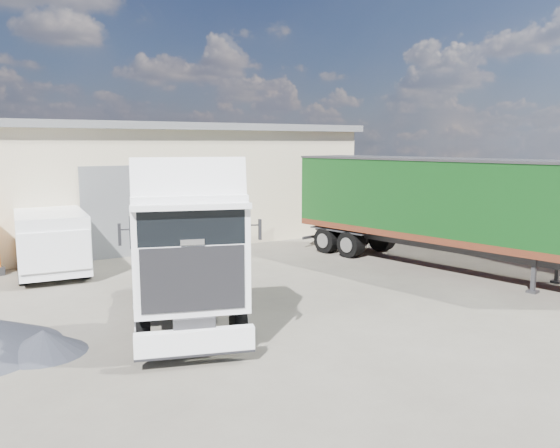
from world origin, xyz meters
TOP-DOWN VIEW (x-y plane):
  - ground at (0.00, 0.00)m, footprint 120.00×120.00m
  - warehouse at (-6.00, 16.00)m, footprint 30.60×12.60m
  - brick_boundary_wall at (11.50, 6.00)m, footprint 0.35×26.00m
  - tractor_unit at (-3.47, 0.43)m, footprint 4.09×6.54m
  - box_trailer at (6.84, 2.39)m, footprint 4.75×12.10m
  - panel_van at (-5.26, 8.84)m, footprint 2.57×5.43m

SIDE VIEW (x-z plane):
  - ground at x=0.00m, z-range 0.00..0.00m
  - panel_van at x=-5.26m, z-range 0.04..2.19m
  - brick_boundary_wall at x=11.50m, z-range 0.00..2.50m
  - tractor_unit at x=-3.47m, z-range -0.33..3.85m
  - box_trailer at x=6.84m, z-range 0.43..4.37m
  - warehouse at x=-6.00m, z-range -0.05..5.37m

